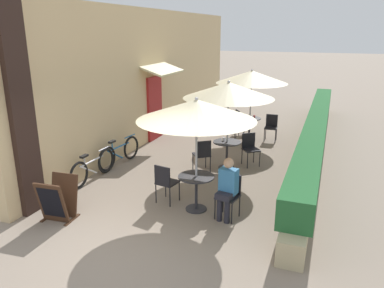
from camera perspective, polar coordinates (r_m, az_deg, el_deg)
name	(u,v)px	position (r m, az deg, el deg)	size (l,w,h in m)	color
ground_plane	(120,249)	(6.71, -10.89, -15.41)	(120.00, 120.00, 0.00)	gray
cafe_facade_wall	(157,75)	(12.99, -5.32, 10.46)	(0.98, 13.96, 4.20)	#D6B784
planter_hedge	(316,133)	(12.03, 18.32, 1.60)	(0.60, 12.96, 1.01)	tan
patio_table_near	(196,186)	(7.64, 0.65, -6.41)	(0.74, 0.74, 0.74)	#28282D
patio_umbrella_near	(196,110)	(7.16, 0.69, 5.22)	(2.33, 2.33, 2.34)	#B7B7BC
cafe_chair_near_left	(165,181)	(7.94, -4.08, -5.58)	(0.46, 0.46, 0.87)	black
cafe_chair_near_right	(229,192)	(7.41, 5.73, -7.35)	(0.46, 0.46, 0.87)	black
seated_patron_near_right	(227,186)	(7.24, 5.38, -6.44)	(0.39, 0.45, 1.25)	#23232D
patio_table_mid	(227,149)	(9.94, 5.34, -0.84)	(0.74, 0.74, 0.74)	#28282D
patio_umbrella_mid	(229,90)	(9.58, 5.60, 8.16)	(2.33, 2.33, 2.34)	#B7B7BC
cafe_chair_mid_left	(203,153)	(9.64, 1.61, -1.39)	(0.56, 0.56, 0.87)	black
cafe_chair_mid_right	(250,147)	(10.29, 8.83, -0.38)	(0.56, 0.56, 0.87)	black
coffee_cup_mid	(224,139)	(9.95, 4.86, 0.78)	(0.07, 0.07, 0.09)	white
patio_table_far	(250,124)	(12.70, 8.76, 3.00)	(0.74, 0.74, 0.74)	#28282D
patio_umbrella_far	(252,77)	(12.42, 9.09, 10.06)	(2.33, 2.33, 2.34)	#B7B7BC
cafe_chair_far_left	(271,125)	(12.70, 11.98, 2.79)	(0.42, 0.42, 0.87)	black
cafe_chair_far_right	(240,120)	(13.32, 7.37, 3.69)	(0.55, 0.55, 0.87)	black
cafe_chair_far_back	(237,128)	(12.13, 6.93, 2.37)	(0.54, 0.54, 0.87)	black
coffee_cup_far	(254,116)	(12.68, 9.47, 4.16)	(0.07, 0.07, 0.09)	#B73D3D
bicycle_leaning	(93,167)	(9.48, -14.87, -3.42)	(0.11, 1.73, 0.74)	black
bicycle_second	(119,153)	(10.38, -11.00, -1.29)	(0.24, 1.75, 0.76)	black
menu_board	(58,199)	(7.77, -19.72, -7.91)	(0.63, 0.67, 0.85)	#422819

